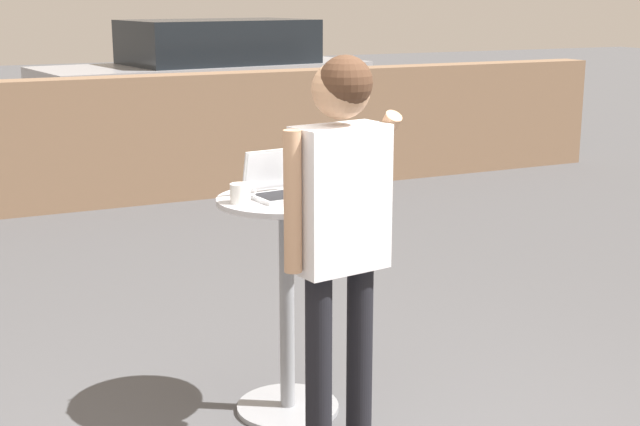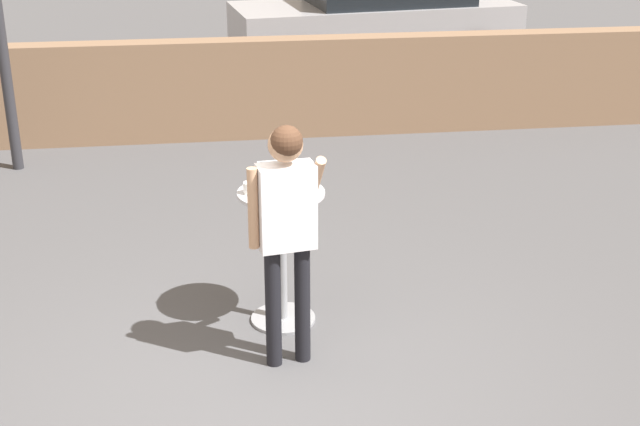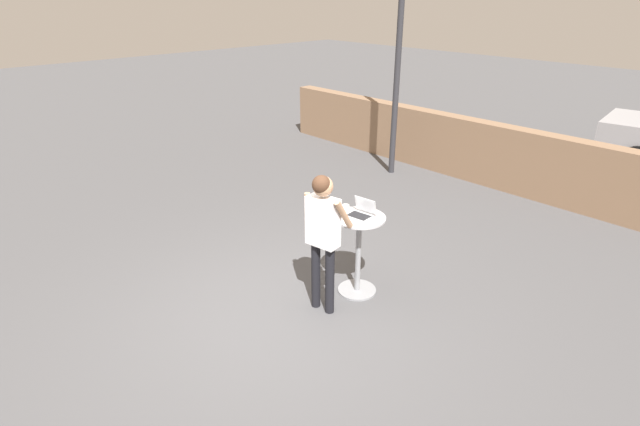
% 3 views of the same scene
% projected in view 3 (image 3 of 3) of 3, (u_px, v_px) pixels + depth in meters
% --- Properties ---
extents(ground_plane, '(50.00, 50.00, 0.00)m').
position_uv_depth(ground_plane, '(275.00, 317.00, 5.96)').
color(ground_plane, '#4C4C4F').
extents(pavement_kerb, '(12.17, 0.35, 1.22)m').
position_uv_depth(pavement_kerb, '(519.00, 161.00, 9.38)').
color(pavement_kerb, '#84664C').
rests_on(pavement_kerb, ground_plane).
extents(cafe_table, '(0.64, 0.64, 1.06)m').
position_uv_depth(cafe_table, '(358.00, 248.00, 6.21)').
color(cafe_table, gray).
rests_on(cafe_table, ground_plane).
extents(laptop, '(0.33, 0.30, 0.21)m').
position_uv_depth(laptop, '(361.00, 212.00, 6.04)').
color(laptop, silver).
rests_on(laptop, cafe_table).
extents(coffee_mug, '(0.12, 0.09, 0.09)m').
position_uv_depth(coffee_mug, '(346.00, 208.00, 6.16)').
color(coffee_mug, white).
rests_on(coffee_mug, cafe_table).
extents(standing_person, '(0.52, 0.42, 1.74)m').
position_uv_depth(standing_person, '(323.00, 227.00, 5.66)').
color(standing_person, black).
rests_on(standing_person, ground_plane).
extents(street_lamp, '(0.32, 0.32, 5.21)m').
position_uv_depth(street_lamp, '(401.00, 6.00, 9.30)').
color(street_lamp, '#2D2D33').
rests_on(street_lamp, ground_plane).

